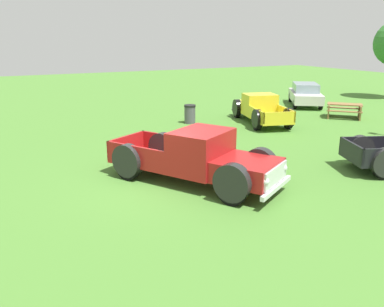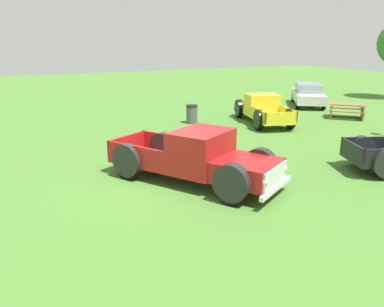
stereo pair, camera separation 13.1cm
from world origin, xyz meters
name	(u,v)px [view 2 (the right image)]	position (x,y,z in m)	size (l,w,h in m)	color
ground_plane	(167,182)	(0.00, 0.00, 0.00)	(80.00, 80.00, 0.00)	#477A2D
pickup_truck_foreground	(203,159)	(0.63, 0.90, 0.79)	(5.60, 4.35, 1.65)	maroon
pickup_truck_behind_right	(261,109)	(-6.23, 7.93, 0.69)	(5.03, 2.94, 1.45)	yellow
sedan_distant_a	(308,94)	(-9.15, 13.69, 0.74)	(4.45, 3.82, 1.41)	silver
picnic_table	(347,109)	(-4.96, 12.71, 0.49)	(2.32, 2.32, 0.78)	olive
trash_can	(192,114)	(-7.49, 4.53, 0.48)	(0.59, 0.59, 0.95)	#4C4C51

